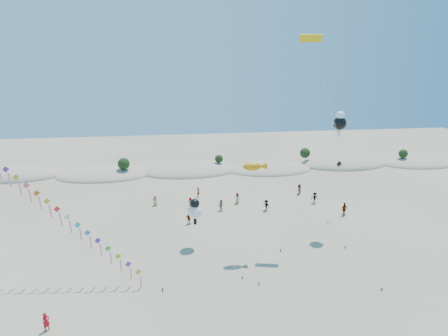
# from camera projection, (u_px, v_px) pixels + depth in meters

# --- Properties ---
(dune_ridge) EXTENTS (145.30, 11.49, 5.57)m
(dune_ridge) POSITION_uv_depth(u_px,v_px,m) (194.00, 170.00, 73.16)
(dune_ridge) COLOR gray
(dune_ridge) RESTS_ON ground
(kite_train) EXTENTS (25.51, 8.85, 20.28)m
(kite_train) POSITION_uv_depth(u_px,v_px,m) (17.00, 179.00, 35.95)
(kite_train) COLOR #3F2D1E
(kite_train) RESTS_ON ground
(fish_kite) EXTENTS (2.62, 6.99, 10.83)m
(fish_kite) POSITION_uv_depth(u_px,v_px,m) (255.00, 167.00, 40.43)
(fish_kite) COLOR #3F2D1E
(fish_kite) RESTS_ON ground
(cartoon_kite_low) EXTENTS (5.24, 8.46, 6.00)m
(cartoon_kite_low) POSITION_uv_depth(u_px,v_px,m) (195.00, 210.00, 43.53)
(cartoon_kite_low) COLOR #3F2D1E
(cartoon_kite_low) RESTS_ON ground
(cartoon_kite_high) EXTENTS (9.21, 5.95, 15.45)m
(cartoon_kite_high) POSITION_uv_depth(u_px,v_px,m) (340.00, 122.00, 45.18)
(cartoon_kite_high) COLOR #3F2D1E
(cartoon_kite_high) RESTS_ON ground
(parafoil_kite) EXTENTS (5.48, 13.38, 24.11)m
(parafoil_kite) POSITION_uv_depth(u_px,v_px,m) (312.00, 42.00, 40.92)
(parafoil_kite) COLOR #3F2D1E
(parafoil_kite) RESTS_ON ground
(dark_kite) EXTENTS (3.11, 9.43, 8.06)m
(dark_kite) POSITION_uv_depth(u_px,v_px,m) (341.00, 185.00, 49.13)
(dark_kite) COLOR #3F2D1E
(dark_kite) RESTS_ON ground
(flyer_foreground) EXTENTS (0.69, 0.74, 1.69)m
(flyer_foreground) POSITION_uv_depth(u_px,v_px,m) (46.00, 322.00, 30.90)
(flyer_foreground) COLOR red
(flyer_foreground) RESTS_ON ground
(beachgoers) EXTENTS (27.77, 10.56, 1.89)m
(beachgoers) POSITION_uv_depth(u_px,v_px,m) (257.00, 201.00, 55.98)
(beachgoers) COLOR slate
(beachgoers) RESTS_ON ground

